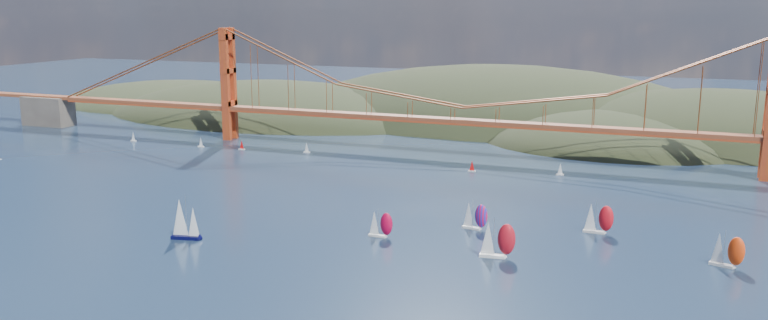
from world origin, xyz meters
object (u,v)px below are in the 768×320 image
(sloop_navy, at_px, (184,220))
(racer_1, at_px, (497,239))
(racer_rwb, at_px, (475,216))
(racer_2, at_px, (727,250))
(racer_3, at_px, (598,218))
(racer_0, at_px, (380,224))

(sloop_navy, bearing_deg, racer_1, -1.40)
(sloop_navy, height_order, racer_rwb, sloop_navy)
(racer_2, xyz_separation_m, racer_rwb, (-68.60, 8.32, -0.27))
(sloop_navy, relative_size, racer_3, 1.34)
(sloop_navy, distance_m, racer_2, 147.17)
(racer_2, relative_size, racer_3, 0.98)
(racer_2, height_order, racer_3, racer_3)
(racer_1, bearing_deg, sloop_navy, -174.94)
(sloop_navy, bearing_deg, racer_3, 11.72)
(racer_2, relative_size, racer_rwb, 1.06)
(racer_0, distance_m, racer_3, 64.23)
(racer_rwb, bearing_deg, racer_2, 1.20)
(racer_1, relative_size, racer_rwb, 1.20)
(racer_1, bearing_deg, racer_rwb, 111.90)
(racer_1, bearing_deg, racer_0, 165.54)
(sloop_navy, distance_m, racer_3, 120.47)
(racer_0, distance_m, racer_rwb, 29.28)
(racer_1, bearing_deg, racer_3, 48.86)
(sloop_navy, relative_size, racer_1, 1.21)
(racer_0, bearing_deg, racer_rwb, 37.98)
(racer_1, relative_size, racer_3, 1.11)
(racer_3, bearing_deg, racer_0, -153.22)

